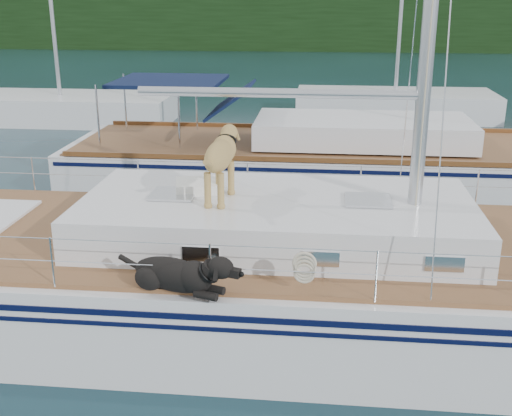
# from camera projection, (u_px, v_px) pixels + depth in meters

# --- Properties ---
(ground) EXTENTS (120.00, 120.00, 0.00)m
(ground) POSITION_uv_depth(u_px,v_px,m) (220.00, 317.00, 9.19)
(ground) COLOR black
(ground) RESTS_ON ground
(tree_line) EXTENTS (90.00, 3.00, 6.00)m
(tree_line) POSITION_uv_depth(u_px,v_px,m) (309.00, 11.00, 50.64)
(tree_line) COLOR black
(tree_line) RESTS_ON ground
(shore_bank) EXTENTS (92.00, 1.00, 1.20)m
(shore_bank) POSITION_uv_depth(u_px,v_px,m) (309.00, 42.00, 52.54)
(shore_bank) COLOR #595147
(shore_bank) RESTS_ON ground
(main_sailboat) EXTENTS (12.00, 4.00, 14.01)m
(main_sailboat) POSITION_uv_depth(u_px,v_px,m) (225.00, 274.00, 8.96)
(main_sailboat) COLOR white
(main_sailboat) RESTS_ON ground
(neighbor_sailboat) EXTENTS (11.00, 3.50, 13.30)m
(neighbor_sailboat) POSITION_uv_depth(u_px,v_px,m) (313.00, 165.00, 14.87)
(neighbor_sailboat) COLOR white
(neighbor_sailboat) RESTS_ON ground
(bg_boat_west) EXTENTS (8.00, 3.00, 11.65)m
(bg_boat_west) POSITION_uv_depth(u_px,v_px,m) (61.00, 109.00, 23.03)
(bg_boat_west) COLOR white
(bg_boat_west) RESTS_ON ground
(bg_boat_center) EXTENTS (7.20, 3.00, 11.65)m
(bg_boat_center) POSITION_uv_depth(u_px,v_px,m) (395.00, 105.00, 23.73)
(bg_boat_center) COLOR white
(bg_boat_center) RESTS_ON ground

